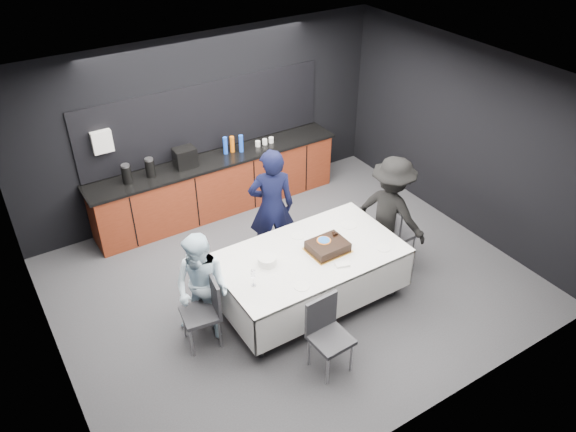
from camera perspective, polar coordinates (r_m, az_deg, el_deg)
The scene contains 18 objects.
ground at distance 7.73m, azimuth 0.40°, elevation -6.82°, with size 6.00×6.00×0.00m, color #3C3C41.
room_shell at distance 6.67m, azimuth 0.46°, elevation 5.36°, with size 6.04×5.04×2.82m.
kitchenette at distance 9.01m, azimuth -7.30°, elevation 3.65°, with size 4.10×0.64×2.05m.
party_table at distance 7.07m, azimuth 2.17°, elevation -4.67°, with size 2.32×1.32×0.78m.
cake_assembly at distance 7.00m, azimuth 4.06°, elevation -3.09°, with size 0.51×0.42×0.16m.
plate_stack at distance 6.78m, azimuth -2.13°, elevation -4.55°, with size 0.22×0.22×0.10m, color white.
loose_plate_near at distance 6.49m, azimuth 1.39°, elevation -7.13°, with size 0.19×0.19×0.01m, color white.
loose_plate_right_a at distance 7.51m, azimuth 6.21°, elevation -0.89°, with size 0.22×0.22×0.01m, color white.
loose_plate_right_b at distance 7.15m, azimuth 9.67°, elevation -3.21°, with size 0.18×0.18×0.01m, color white.
loose_plate_far at distance 7.26m, azimuth 1.00°, elevation -2.02°, with size 0.18×0.18×0.01m, color white.
fork_pile at distance 6.81m, azimuth 5.54°, elevation -4.90°, with size 0.17×0.11×0.03m, color white.
champagne_flute at distance 6.41m, azimuth -3.57°, elevation -5.98°, with size 0.06×0.06×0.22m.
chair_left at distance 6.67m, azimuth -8.32°, elevation -9.09°, with size 0.48×0.48×0.92m.
chair_right at distance 7.94m, azimuth 10.75°, elevation -1.38°, with size 0.43×0.43×0.92m.
chair_near at distance 6.35m, azimuth 3.95°, elevation -11.44°, with size 0.44×0.44×0.92m.
person_center at distance 7.66m, azimuth -1.68°, elevation 0.93°, with size 0.64×0.42×1.75m, color black.
person_left at distance 6.64m, azimuth -8.73°, elevation -7.25°, with size 0.70×0.54×1.44m, color #C4E3F7.
person_right at distance 7.78m, azimuth 10.38°, elevation 0.37°, with size 1.06×0.61×1.64m, color black.
Camera 1 is at (-3.17, -4.92, 5.05)m, focal length 35.00 mm.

